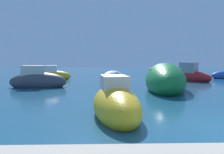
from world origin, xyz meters
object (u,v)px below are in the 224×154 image
at_px(moored_boat_3, 116,104).
at_px(moored_boat_7, 51,75).
at_px(moored_boat_2, 165,80).
at_px(moored_boat_6, 112,77).
at_px(moored_boat_4, 38,81).
at_px(moored_boat_5, 191,76).

xyz_separation_m(moored_boat_3, moored_boat_7, (-5.10, 13.74, -0.04)).
distance_m(moored_boat_2, moored_boat_6, 6.90).
bearing_deg(moored_boat_6, moored_boat_4, 159.40).
bearing_deg(moored_boat_2, moored_boat_4, 89.03).
bearing_deg(moored_boat_4, moored_boat_3, -61.84).
bearing_deg(moored_boat_6, moored_boat_2, -128.02).
xyz_separation_m(moored_boat_2, moored_boat_3, (-3.30, -6.63, -0.17)).
bearing_deg(moored_boat_2, moored_boat_7, 59.08).
bearing_deg(moored_boat_2, moored_boat_6, 34.99).
relative_size(moored_boat_5, moored_boat_6, 0.97).
xyz_separation_m(moored_boat_2, moored_boat_7, (-8.40, 7.11, -0.21)).
distance_m(moored_boat_2, moored_boat_4, 8.19).
bearing_deg(moored_boat_3, moored_boat_2, 146.56).
bearing_deg(moored_boat_5, moored_boat_3, -73.36).
bearing_deg(moored_boat_5, moored_boat_7, -141.84).
bearing_deg(moored_boat_5, moored_boat_2, -76.96).
relative_size(moored_boat_4, moored_boat_7, 1.06).
bearing_deg(moored_boat_4, moored_boat_5, 16.50).
distance_m(moored_boat_4, moored_boat_6, 6.95).
bearing_deg(moored_boat_7, moored_boat_2, -49.89).
height_order(moored_boat_2, moored_boat_6, moored_boat_2).
relative_size(moored_boat_4, moored_boat_5, 1.14).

